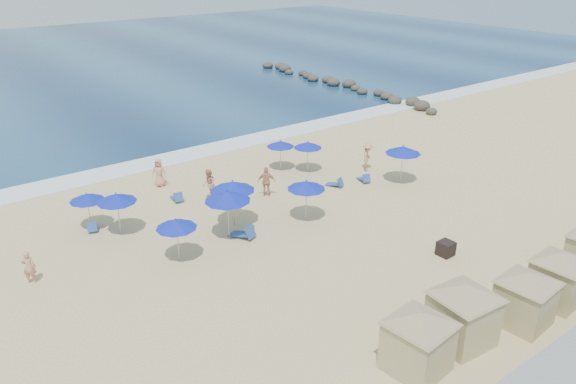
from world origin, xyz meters
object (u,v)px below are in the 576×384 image
object	(u,v)px
cabana_3	(560,271)
beachgoer_2	(267,182)
umbrella_7	(280,144)
beachgoer_0	(29,267)
cabana_0	(419,334)
umbrella_3	(116,198)
umbrella_6	(306,185)
beachgoer_1	(209,185)
cabana_1	(464,306)
umbrella_2	(176,224)
umbrella_8	(308,145)
umbrella_5	(227,196)
beachgoer_3	(367,157)
umbrella_9	(403,150)
umbrella_1	(87,197)
beachgoer_4	(159,173)
umbrella_4	(233,186)
rock_jetty	(339,84)
trash_bin	(446,248)
cabana_2	(527,291)

from	to	relation	value
cabana_3	beachgoer_2	xyz separation A→B (m)	(-3.39, 16.17, -0.55)
umbrella_7	beachgoer_0	bearing A→B (deg)	-165.42
cabana_0	umbrella_3	world-z (taller)	cabana_0
beachgoer_2	umbrella_3	bearing A→B (deg)	33.38
umbrella_6	beachgoer_1	distance (m)	6.30
cabana_1	umbrella_2	size ratio (longest dim) A/B	1.98
umbrella_8	cabana_3	bearing A→B (deg)	-93.39
beachgoer_1	umbrella_5	bearing A→B (deg)	4.33
beachgoer_3	umbrella_9	bearing A→B (deg)	-121.94
cabana_0	cabana_3	size ratio (longest dim) A/B	1.03
beachgoer_0	beachgoer_1	size ratio (longest dim) A/B	0.84
umbrella_1	beachgoer_2	xyz separation A→B (m)	(9.83, -2.16, -0.88)
umbrella_3	umbrella_8	size ratio (longest dim) A/B	1.09
cabana_1	cabana_3	size ratio (longest dim) A/B	1.07
cabana_0	umbrella_1	size ratio (longest dim) A/B	2.03
cabana_0	beachgoer_4	distance (m)	20.66
cabana_3	beachgoer_3	size ratio (longest dim) A/B	2.17
cabana_1	umbrella_4	world-z (taller)	cabana_1
cabana_3	umbrella_9	xyz separation A→B (m)	(4.56, 12.77, 0.71)
umbrella_9	beachgoer_4	distance (m)	15.14
umbrella_5	beachgoer_3	world-z (taller)	umbrella_5
rock_jetty	cabana_3	xyz separation A→B (m)	(-19.05, -34.76, 1.10)
cabana_1	beachgoer_3	xyz separation A→B (m)	(9.69, 14.84, -0.64)
umbrella_1	umbrella_9	world-z (taller)	umbrella_9
rock_jetty	trash_bin	xyz separation A→B (m)	(-19.61, -29.55, -0.01)
beachgoer_2	beachgoer_3	distance (m)	7.76
beachgoer_4	cabana_1	bearing A→B (deg)	-43.12
umbrella_1	umbrella_7	world-z (taller)	umbrella_7
beachgoer_3	umbrella_6	bearing A→B (deg)	166.84
umbrella_9	beachgoer_2	bearing A→B (deg)	156.86
beachgoer_2	cabana_3	bearing A→B (deg)	139.51
cabana_2	cabana_3	world-z (taller)	cabana_3
cabana_3	umbrella_4	xyz separation A→B (m)	(-7.02, 14.02, 0.83)
umbrella_9	beachgoer_1	world-z (taller)	umbrella_9
cabana_1	cabana_2	xyz separation A→B (m)	(2.87, -0.76, -0.12)
umbrella_2	beachgoer_1	xyz separation A→B (m)	(4.65, 5.23, -0.98)
umbrella_6	beachgoer_1	xyz separation A→B (m)	(-2.85, 5.51, -1.12)
beachgoer_2	umbrella_4	bearing A→B (deg)	68.29
umbrella_1	umbrella_3	world-z (taller)	umbrella_3
rock_jetty	umbrella_9	size ratio (longest dim) A/B	10.65
cabana_3	umbrella_5	xyz separation A→B (m)	(-7.93, 13.04, 0.85)
cabana_2	cabana_3	bearing A→B (deg)	0.28
beachgoer_1	beachgoer_4	world-z (taller)	beachgoer_1
umbrella_8	beachgoer_3	bearing A→B (deg)	-33.70
umbrella_3	cabana_3	bearing A→B (deg)	-54.08
cabana_2	umbrella_4	distance (m)	14.77
cabana_0	umbrella_8	bearing A→B (deg)	62.48
rock_jetty	beachgoer_0	distance (m)	41.37
umbrella_4	trash_bin	bearing A→B (deg)	-53.73
umbrella_4	umbrella_6	distance (m)	3.92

